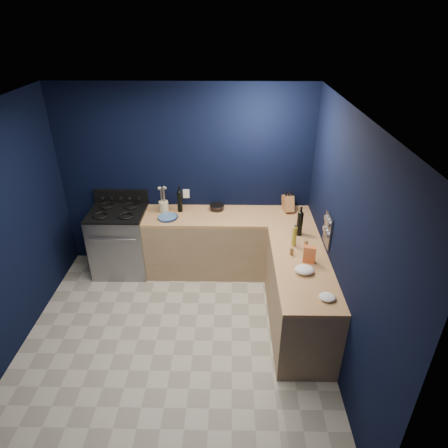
{
  "coord_description": "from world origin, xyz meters",
  "views": [
    {
      "loc": [
        0.62,
        -3.29,
        3.37
      ],
      "look_at": [
        0.55,
        1.0,
        1.0
      ],
      "focal_mm": 31.19,
      "sensor_mm": 36.0,
      "label": 1
    }
  ],
  "objects_px": {
    "plate_stack": "(167,217)",
    "utensil_crock": "(164,207)",
    "knife_block": "(288,203)",
    "gas_range": "(121,242)",
    "crouton_bag": "(310,255)"
  },
  "relations": [
    {
      "from": "utensil_crock",
      "to": "gas_range",
      "type": "bearing_deg",
      "value": -171.72
    },
    {
      "from": "plate_stack",
      "to": "utensil_crock",
      "type": "xyz_separation_m",
      "value": [
        -0.08,
        0.19,
        0.06
      ]
    },
    {
      "from": "utensil_crock",
      "to": "knife_block",
      "type": "bearing_deg",
      "value": 2.55
    },
    {
      "from": "plate_stack",
      "to": "crouton_bag",
      "type": "height_order",
      "value": "crouton_bag"
    },
    {
      "from": "plate_stack",
      "to": "utensil_crock",
      "type": "bearing_deg",
      "value": 111.42
    },
    {
      "from": "gas_range",
      "to": "crouton_bag",
      "type": "height_order",
      "value": "crouton_bag"
    },
    {
      "from": "plate_stack",
      "to": "knife_block",
      "type": "relative_size",
      "value": 1.14
    },
    {
      "from": "gas_range",
      "to": "knife_block",
      "type": "height_order",
      "value": "knife_block"
    },
    {
      "from": "utensil_crock",
      "to": "crouton_bag",
      "type": "height_order",
      "value": "crouton_bag"
    },
    {
      "from": "plate_stack",
      "to": "knife_block",
      "type": "bearing_deg",
      "value": 9.25
    },
    {
      "from": "gas_range",
      "to": "utensil_crock",
      "type": "bearing_deg",
      "value": 8.28
    },
    {
      "from": "knife_block",
      "to": "crouton_bag",
      "type": "xyz_separation_m",
      "value": [
        0.08,
        -1.27,
        -0.01
      ]
    },
    {
      "from": "utensil_crock",
      "to": "knife_block",
      "type": "height_order",
      "value": "knife_block"
    },
    {
      "from": "utensil_crock",
      "to": "crouton_bag",
      "type": "relative_size",
      "value": 0.81
    },
    {
      "from": "plate_stack",
      "to": "gas_range",
      "type": "bearing_deg",
      "value": 172.1
    }
  ]
}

